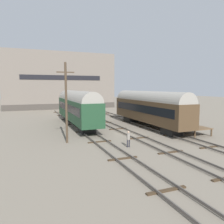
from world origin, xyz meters
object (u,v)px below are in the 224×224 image
object	(u,v)px
bench	(180,120)
person_worker	(128,138)
train_car_brown	(148,107)
train_car_green	(77,106)
utility_pole	(66,102)

from	to	relation	value
bench	person_worker	bearing A→B (deg)	-154.94
train_car_brown	bench	size ratio (longest dim) A/B	12.30
train_car_brown	bench	xyz separation A→B (m)	(2.65, -3.93, -1.60)
train_car_green	person_worker	bearing A→B (deg)	-81.71
train_car_brown	utility_pole	distance (m)	13.64
bench	train_car_brown	bearing A→B (deg)	124.00
bench	person_worker	world-z (taller)	bench
train_car_brown	utility_pole	world-z (taller)	utility_pole
train_car_brown	person_worker	world-z (taller)	train_car_brown
utility_pole	train_car_brown	bearing A→B (deg)	20.20
train_car_green	train_car_brown	bearing A→B (deg)	-28.50
train_car_brown	person_worker	xyz separation A→B (m)	(-7.44, -8.64, -2.08)
train_car_brown	utility_pole	bearing A→B (deg)	-159.80
train_car_brown	person_worker	distance (m)	11.59
train_car_brown	bench	bearing A→B (deg)	-56.00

